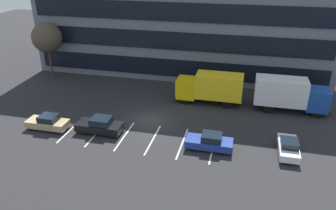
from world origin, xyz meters
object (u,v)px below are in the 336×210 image
(box_truck_yellow_all, at_px, (211,87))
(sedan_tan, at_px, (48,122))
(sedan_white, at_px, (288,147))
(box_truck_blue, at_px, (290,93))
(sedan_navy, at_px, (210,142))
(bare_tree, at_px, (47,38))
(sedan_black, at_px, (100,125))

(box_truck_yellow_all, bearing_deg, sedan_tan, -145.94)
(box_truck_yellow_all, bearing_deg, sedan_white, -48.75)
(box_truck_blue, xyz_separation_m, box_truck_yellow_all, (-8.56, 0.08, -0.07))
(sedan_navy, distance_m, bare_tree, 27.67)
(sedan_tan, relative_size, bare_tree, 0.55)
(box_truck_blue, xyz_separation_m, sedan_navy, (-7.37, -9.75, -1.35))
(box_truck_blue, relative_size, sedan_black, 1.77)
(box_truck_yellow_all, height_order, sedan_tan, box_truck_yellow_all)
(box_truck_blue, distance_m, sedan_tan, 25.31)
(box_truck_yellow_all, height_order, sedan_white, box_truck_yellow_all)
(box_truck_yellow_all, bearing_deg, sedan_black, -135.08)
(sedan_tan, bearing_deg, box_truck_yellow_all, 34.06)
(sedan_white, bearing_deg, bare_tree, 157.46)
(box_truck_blue, relative_size, box_truck_yellow_all, 1.04)
(sedan_white, distance_m, bare_tree, 33.27)
(sedan_white, distance_m, sedan_navy, 6.75)
(sedan_navy, height_order, sedan_tan, sedan_navy)
(sedan_black, xyz_separation_m, bare_tree, (-13.08, 13.04, 4.72))
(sedan_tan, bearing_deg, sedan_white, 2.42)
(box_truck_yellow_all, relative_size, sedan_tan, 1.85)
(box_truck_blue, xyz_separation_m, sedan_black, (-17.99, -9.33, -1.29))
(box_truck_yellow_all, relative_size, sedan_black, 1.70)
(sedan_black, relative_size, bare_tree, 0.59)
(sedan_white, relative_size, bare_tree, 0.52)
(box_truck_yellow_all, xyz_separation_m, sedan_black, (-9.43, -9.41, -1.22))
(bare_tree, bearing_deg, sedan_navy, -29.57)
(box_truck_blue, relative_size, sedan_white, 2.01)
(box_truck_blue, height_order, box_truck_yellow_all, box_truck_blue)
(sedan_white, xyz_separation_m, sedan_black, (-17.32, -0.41, 0.09))
(sedan_navy, relative_size, bare_tree, 0.55)
(box_truck_yellow_all, height_order, bare_tree, bare_tree)
(sedan_navy, bearing_deg, sedan_white, 7.06)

